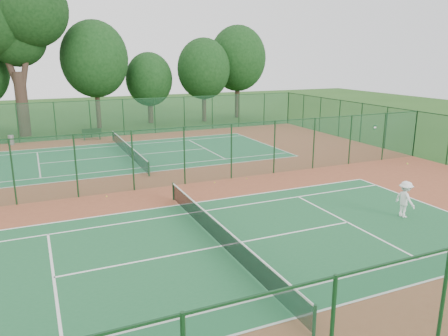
{
  "coord_description": "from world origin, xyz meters",
  "views": [
    {
      "loc": [
        -6.54,
        -24.02,
        7.56
      ],
      "look_at": [
        2.76,
        -3.06,
        1.6
      ],
      "focal_mm": 35.0,
      "sensor_mm": 36.0,
      "label": 1
    }
  ],
  "objects_px": {
    "player_near": "(405,199)",
    "big_tree": "(14,20)",
    "bench": "(92,134)",
    "trash_bin": "(11,140)"
  },
  "relations": [
    {
      "from": "player_near",
      "to": "big_tree",
      "type": "bearing_deg",
      "value": 29.29
    },
    {
      "from": "bench",
      "to": "big_tree",
      "type": "xyz_separation_m",
      "value": [
        -5.46,
        4.89,
        10.06
      ]
    },
    {
      "from": "big_tree",
      "to": "player_near",
      "type": "bearing_deg",
      "value": -62.3
    },
    {
      "from": "player_near",
      "to": "trash_bin",
      "type": "distance_m",
      "value": 32.08
    },
    {
      "from": "player_near",
      "to": "bench",
      "type": "relative_size",
      "value": 1.02
    },
    {
      "from": "trash_bin",
      "to": "big_tree",
      "type": "height_order",
      "value": "big_tree"
    },
    {
      "from": "player_near",
      "to": "big_tree",
      "type": "relative_size",
      "value": 0.12
    },
    {
      "from": "big_tree",
      "to": "trash_bin",
      "type": "bearing_deg",
      "value": -105.4
    },
    {
      "from": "bench",
      "to": "big_tree",
      "type": "relative_size",
      "value": 0.12
    },
    {
      "from": "bench",
      "to": "big_tree",
      "type": "bearing_deg",
      "value": 142.91
    }
  ]
}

